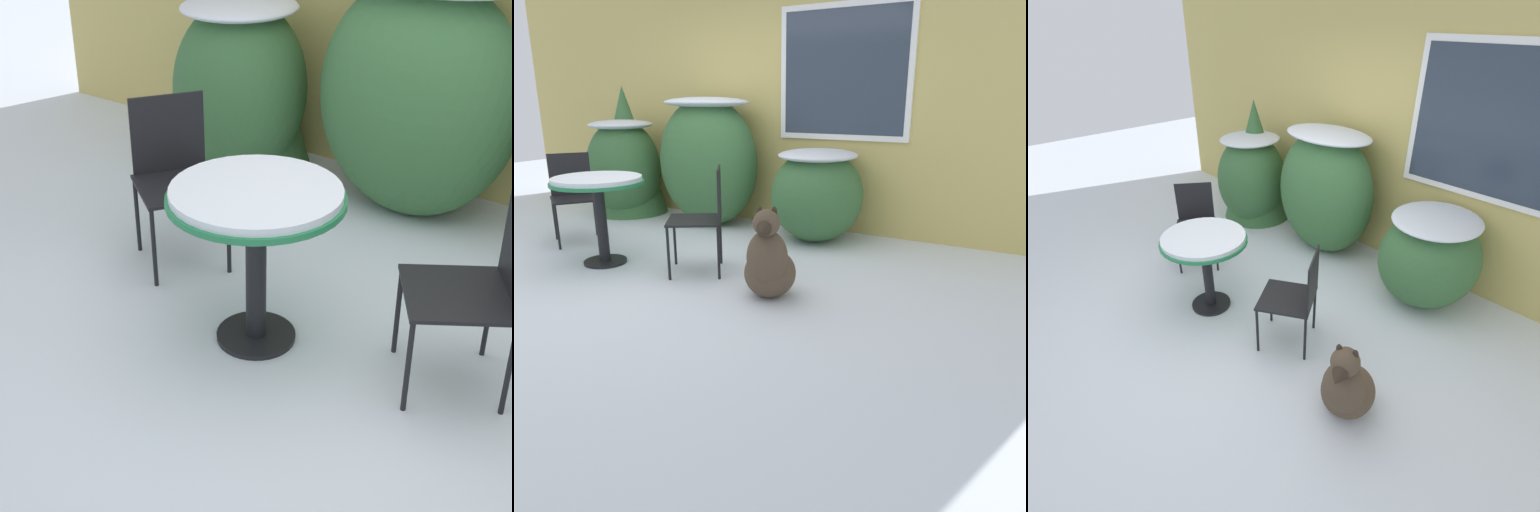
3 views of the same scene
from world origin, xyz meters
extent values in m
plane|color=silver|center=(0.00, 0.00, 0.00)|extent=(16.00, 16.00, 0.00)
cube|color=tan|center=(0.00, 2.20, 1.53)|extent=(8.00, 0.06, 3.05)
cube|color=white|center=(0.99, 2.16, 1.71)|extent=(1.48, 0.04, 1.37)
cube|color=#2D3847|center=(0.99, 2.14, 1.71)|extent=(1.36, 0.01, 1.25)
ellipsoid|color=#386638|center=(-1.73, 1.60, 0.60)|extent=(0.89, 0.95, 1.21)
ellipsoid|color=silver|center=(-1.73, 1.60, 1.15)|extent=(0.76, 0.80, 0.12)
ellipsoid|color=#386638|center=(-0.50, 1.72, 0.74)|extent=(1.27, 0.82, 1.48)
ellipsoid|color=silver|center=(-0.50, 1.72, 1.42)|extent=(1.08, 0.70, 0.12)
ellipsoid|color=#386638|center=(0.93, 1.68, 0.48)|extent=(0.95, 1.03, 0.97)
ellipsoid|color=silver|center=(0.93, 1.68, 0.91)|extent=(0.81, 0.87, 0.12)
cone|color=#386638|center=(-1.80, 1.74, 0.81)|extent=(0.95, 0.95, 1.61)
cylinder|color=black|center=(-0.47, 0.02, 0.01)|extent=(0.39, 0.39, 0.03)
cylinder|color=black|center=(-0.47, 0.02, 0.38)|extent=(0.10, 0.10, 0.71)
cylinder|color=#237A47|center=(-0.47, 0.02, 0.75)|extent=(0.81, 0.81, 0.03)
cylinder|color=silver|center=(-0.47, 0.02, 0.78)|extent=(0.78, 0.78, 0.04)
cube|color=black|center=(-1.24, 0.38, 0.47)|extent=(0.63, 0.63, 0.02)
cube|color=black|center=(-1.42, 0.51, 0.69)|extent=(0.25, 0.35, 0.44)
cylinder|color=black|center=(-1.19, 0.09, 0.23)|extent=(0.02, 0.02, 0.46)
cylinder|color=black|center=(-0.95, 0.44, 0.23)|extent=(0.02, 0.02, 0.46)
cylinder|color=black|center=(-1.53, 0.33, 0.23)|extent=(0.02, 0.02, 0.46)
cylinder|color=black|center=(-1.29, 0.67, 0.23)|extent=(0.02, 0.02, 0.46)
cube|color=black|center=(0.42, 0.24, 0.47)|extent=(0.62, 0.62, 0.02)
cube|color=black|center=(0.61, 0.36, 0.69)|extent=(0.24, 0.36, 0.44)
cylinder|color=black|center=(0.14, 0.31, 0.23)|extent=(0.02, 0.02, 0.46)
cylinder|color=black|center=(0.36, -0.04, 0.23)|extent=(0.02, 0.02, 0.46)
cylinder|color=black|center=(0.49, 0.53, 0.23)|extent=(0.02, 0.02, 0.46)
cylinder|color=black|center=(0.71, 0.18, 0.23)|extent=(0.02, 0.02, 0.46)
ellipsoid|color=#4C3D2D|center=(1.27, 0.06, 0.19)|extent=(0.51, 0.52, 0.38)
ellipsoid|color=#4C3D2D|center=(1.31, -0.06, 0.35)|extent=(0.38, 0.36, 0.42)
sphere|color=#4C3D2D|center=(1.32, -0.08, 0.62)|extent=(0.20, 0.20, 0.20)
cone|color=#2D241B|center=(1.37, -0.22, 0.60)|extent=(0.14, 0.13, 0.11)
ellipsoid|color=#2D241B|center=(1.26, -0.09, 0.69)|extent=(0.05, 0.04, 0.09)
ellipsoid|color=#2D241B|center=(1.37, -0.05, 0.69)|extent=(0.05, 0.04, 0.09)
ellipsoid|color=#4C3D2D|center=(1.21, 0.24, 0.09)|extent=(0.14, 0.21, 0.07)
camera|label=1|loc=(1.36, -2.53, 2.25)|focal=55.00mm
camera|label=2|loc=(3.03, -3.08, 1.48)|focal=35.00mm
camera|label=3|loc=(2.40, -1.63, 2.56)|focal=28.00mm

